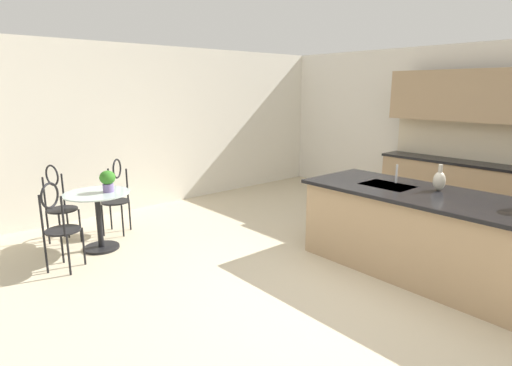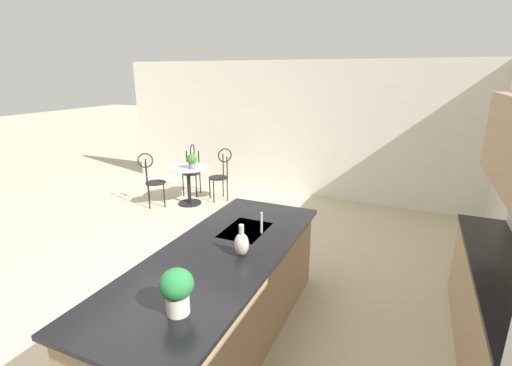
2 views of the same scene
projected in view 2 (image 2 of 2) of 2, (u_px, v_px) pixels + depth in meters
ground_plane at (168, 301)px, 4.12m from camera, size 40.00×40.00×0.00m
wall_left_window at (291, 129)px, 7.46m from camera, size 0.12×7.80×2.70m
kitchen_island at (220, 297)px, 3.40m from camera, size 2.80×1.06×0.92m
back_counter_run at (505, 316)px, 3.10m from camera, size 2.44×0.64×1.52m
bistro_table at (189, 182)px, 7.05m from camera, size 0.80×0.80×0.74m
chair_near_window at (152, 177)px, 6.90m from camera, size 0.53×0.53×1.04m
chair_by_island at (192, 167)px, 7.62m from camera, size 0.52×0.47×1.04m
chair_toward_desk at (221, 172)px, 7.26m from camera, size 0.54×0.54×1.04m
sink_faucet at (261, 223)px, 3.65m from camera, size 0.02×0.02×0.22m
potted_plant_on_table at (192, 160)px, 6.82m from camera, size 0.19×0.19×0.27m
potted_plant_counter_far at (177, 289)px, 2.40m from camera, size 0.23×0.23×0.32m
vase_on_counter at (242, 244)px, 3.20m from camera, size 0.13×0.13×0.29m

